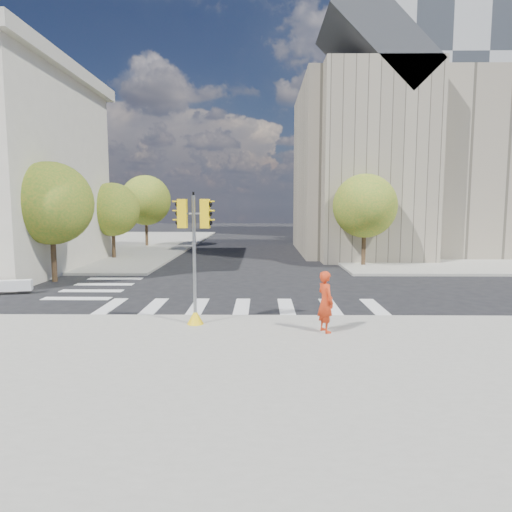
# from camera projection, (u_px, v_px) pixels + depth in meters

# --- Properties ---
(ground) EXTENTS (160.00, 160.00, 0.00)m
(ground) POSITION_uv_depth(u_px,v_px,m) (246.00, 297.00, 20.59)
(ground) COLOR black
(ground) RESTS_ON ground
(sidewalk_near) EXTENTS (30.00, 14.00, 0.15)m
(sidewalk_near) POSITION_uv_depth(u_px,v_px,m) (229.00, 398.00, 9.65)
(sidewalk_near) COLOR gray
(sidewalk_near) RESTS_ON ground
(sidewalk_far_right) EXTENTS (28.00, 40.00, 0.15)m
(sidewalk_far_right) POSITION_uv_depth(u_px,v_px,m) (452.00, 245.00, 46.19)
(sidewalk_far_right) COLOR gray
(sidewalk_far_right) RESTS_ON ground
(sidewalk_far_left) EXTENTS (28.00, 40.00, 0.15)m
(sidewalk_far_left) POSITION_uv_depth(u_px,v_px,m) (59.00, 244.00, 46.64)
(sidewalk_far_left) COLOR gray
(sidewalk_far_left) RESTS_ON ground
(civic_building) EXTENTS (26.00, 16.00, 19.39)m
(civic_building) POSITION_uv_depth(u_px,v_px,m) (437.00, 167.00, 38.59)
(civic_building) COLOR gray
(civic_building) RESTS_ON ground
(office_tower) EXTENTS (20.00, 18.00, 30.00)m
(office_tower) POSITION_uv_depth(u_px,v_px,m) (422.00, 122.00, 60.38)
(office_tower) COLOR #9EA0A3
(office_tower) RESTS_ON ground
(tree_lw_near) EXTENTS (4.40, 4.40, 6.41)m
(tree_lw_near) POSITION_uv_depth(u_px,v_px,m) (51.00, 203.00, 24.21)
(tree_lw_near) COLOR #382616
(tree_lw_near) RESTS_ON ground
(tree_lw_mid) EXTENTS (4.00, 4.00, 5.77)m
(tree_lw_mid) POSITION_uv_depth(u_px,v_px,m) (112.00, 210.00, 34.20)
(tree_lw_mid) COLOR #382616
(tree_lw_mid) RESTS_ON ground
(tree_lw_far) EXTENTS (4.80, 4.80, 6.95)m
(tree_lw_far) POSITION_uv_depth(u_px,v_px,m) (146.00, 200.00, 44.05)
(tree_lw_far) COLOR #382616
(tree_lw_far) RESTS_ON ground
(tree_re_near) EXTENTS (4.20, 4.20, 6.16)m
(tree_re_near) POSITION_uv_depth(u_px,v_px,m) (365.00, 206.00, 29.98)
(tree_re_near) COLOR #382616
(tree_re_near) RESTS_ON ground
(tree_re_mid) EXTENTS (4.60, 4.60, 6.66)m
(tree_re_mid) POSITION_uv_depth(u_px,v_px,m) (335.00, 202.00, 41.87)
(tree_re_mid) COLOR #382616
(tree_re_mid) RESTS_ON ground
(tree_re_far) EXTENTS (4.00, 4.00, 5.88)m
(tree_re_far) POSITION_uv_depth(u_px,v_px,m) (319.00, 207.00, 53.85)
(tree_re_far) COLOR #382616
(tree_re_far) RESTS_ON ground
(lamp_near) EXTENTS (0.35, 0.18, 8.11)m
(lamp_near) POSITION_uv_depth(u_px,v_px,m) (360.00, 199.00, 33.89)
(lamp_near) COLOR black
(lamp_near) RESTS_ON sidewalk_far_right
(lamp_far) EXTENTS (0.35, 0.18, 8.11)m
(lamp_far) POSITION_uv_depth(u_px,v_px,m) (331.00, 200.00, 47.80)
(lamp_far) COLOR black
(lamp_far) RESTS_ON sidewalk_far_right
(traffic_signal) EXTENTS (1.08, 0.56, 4.41)m
(traffic_signal) POSITION_uv_depth(u_px,v_px,m) (195.00, 269.00, 15.14)
(traffic_signal) COLOR yellow
(traffic_signal) RESTS_ON sidewalk_near
(photographer) EXTENTS (0.70, 0.83, 1.94)m
(photographer) POSITION_uv_depth(u_px,v_px,m) (326.00, 302.00, 14.29)
(photographer) COLOR red
(photographer) RESTS_ON sidewalk_near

